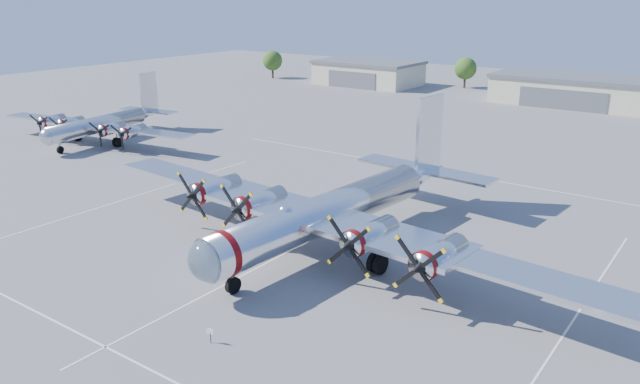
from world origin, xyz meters
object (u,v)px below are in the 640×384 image
Objects in this scene: tree_far_west at (272,61)px; info_placard at (210,333)px; hangar_center at (573,90)px; main_bomber_b29 at (336,245)px; bomber_west at (105,141)px; hangar_west at (368,73)px; tree_west at (466,69)px.

tree_far_west reaches higher than info_placard.
info_placard is (4.80, -99.94, -2.03)m from hangar_center.
main_bomber_b29 is 49.67m from bomber_west.
bomber_west is (-48.11, 12.35, 0.00)m from main_bomber_b29.
hangar_west is 0.79× the size of hangar_center.
tree_far_west is at bearing -165.07° from tree_west.
hangar_west reaches higher than bomber_west.
hangar_west is 70.57m from bomber_west.
main_bomber_b29 is (27.40, -90.90, -4.22)m from tree_west.
hangar_west is 0.69× the size of bomber_west.
info_placard is (50.52, -29.42, 0.68)m from bomber_west.
info_placard is at bearing -87.25° from hangar_center.
tree_far_west is 0.14× the size of main_bomber_b29.
main_bomber_b29 reaches higher than info_placard.
bomber_west is at bearing -90.58° from hangar_west.
main_bomber_b29 is (47.40, -82.87, -2.71)m from hangar_west.
tree_west is 6.87× the size of info_placard.
bomber_west reaches higher than info_placard.
tree_far_west reaches higher than hangar_center.
bomber_west is (-45.72, -70.52, -2.71)m from hangar_center.
tree_west is at bearing 21.89° from hangar_west.
tree_west is (45.00, 12.00, 0.00)m from tree_far_west.
tree_west is at bearing 67.18° from bomber_west.
bomber_west is at bearing -122.96° from hangar_center.
hangar_west is 23.37× the size of info_placard.
tree_far_west is at bearing -176.76° from hangar_center.
hangar_center is 0.58× the size of main_bomber_b29.
tree_far_west is at bearing 102.00° from bomber_west.
hangar_center is 100.07m from info_placard.
bomber_west is (-20.72, -78.55, -4.22)m from tree_west.
tree_west reaches higher than info_placard.
info_placard is at bearing -77.03° from main_bomber_b29.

